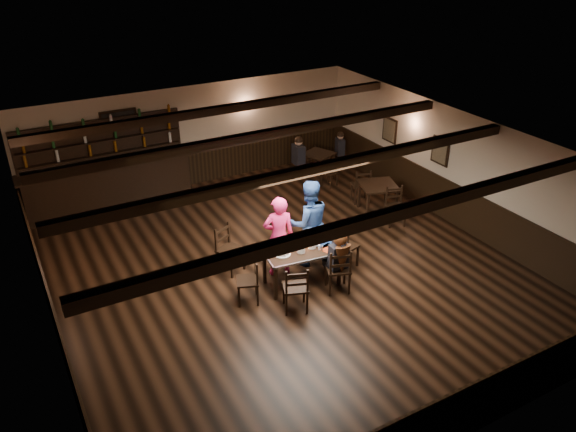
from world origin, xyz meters
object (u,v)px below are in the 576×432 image
bar_counter (108,179)px  woman_pink (279,236)px  cake (282,252)px  dining_table (302,255)px  chair_near_left (296,286)px  man_blue (308,223)px  chair_near_right (339,268)px

bar_counter → woman_pink: bearing=-64.8°
bar_counter → cake: bearing=-68.5°
dining_table → chair_near_left: (-0.55, -0.73, -0.10)m
chair_near_left → cake: (0.15, 0.82, 0.24)m
bar_counter → man_blue: bearing=-57.7°
man_blue → cake: (-0.91, -0.55, -0.14)m
man_blue → chair_near_left: bearing=64.1°
dining_table → chair_near_right: chair_near_right is taller
dining_table → chair_near_right: size_ratio=1.61×
chair_near_left → chair_near_right: bearing=7.4°
dining_table → woman_pink: bearing=110.9°
chair_near_left → cake: size_ratio=2.86×
bar_counter → chair_near_left: bearing=-72.5°
man_blue → cake: man_blue is taller
woman_pink → cake: size_ratio=5.15×
woman_pink → cake: (-0.18, -0.47, -0.06)m
chair_near_left → man_blue: bearing=52.0°
chair_near_left → man_blue: size_ratio=0.51×
chair_near_left → cake: 0.86m
cake → chair_near_right: bearing=-38.4°
cake → bar_counter: (-2.07, 5.26, -0.07)m
man_blue → cake: 1.08m
woman_pink → bar_counter: 5.29m
chair_near_right → bar_counter: 6.63m
man_blue → bar_counter: bar_counter is taller
chair_near_left → chair_near_right: size_ratio=1.00×
man_blue → chair_near_right: bearing=99.8°
dining_table → man_blue: size_ratio=0.82×
dining_table → cake: (-0.40, 0.08, 0.14)m
dining_table → chair_near_left: chair_near_left is taller
chair_near_right → dining_table: bearing=127.9°
chair_near_right → woman_pink: 1.38m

